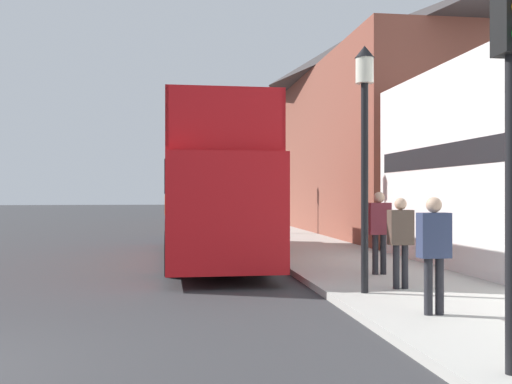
% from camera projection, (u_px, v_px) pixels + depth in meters
% --- Properties ---
extents(ground_plane, '(144.00, 144.00, 0.00)m').
position_uv_depth(ground_plane, '(106.00, 236.00, 26.78)').
color(ground_plane, '#333335').
extents(sidewalk, '(3.59, 108.00, 0.14)m').
position_uv_depth(sidewalk, '(282.00, 237.00, 24.87)').
color(sidewalk, '#ADAAA3').
rests_on(sidewalk, ground_plane).
extents(brick_terrace_rear, '(6.00, 25.94, 10.25)m').
position_uv_depth(brick_terrace_rear, '(346.00, 133.00, 32.17)').
color(brick_terrace_rear, brown).
rests_on(brick_terrace_rear, ground_plane).
extents(tour_bus, '(2.57, 10.93, 4.09)m').
position_uv_depth(tour_bus, '(208.00, 197.00, 17.23)').
color(tour_bus, red).
rests_on(tour_bus, ground_plane).
extents(parked_car_ahead_of_bus, '(2.07, 4.59, 1.57)m').
position_uv_depth(parked_car_ahead_of_bus, '(210.00, 222.00, 24.57)').
color(parked_car_ahead_of_bus, navy).
rests_on(parked_car_ahead_of_bus, ground_plane).
extents(pedestrian_nearest, '(0.45, 0.25, 1.72)m').
position_uv_depth(pedestrian_nearest, '(434.00, 244.00, 8.72)').
color(pedestrian_nearest, '#232328').
rests_on(pedestrian_nearest, sidewalk).
extents(pedestrian_second, '(0.44, 0.24, 1.69)m').
position_uv_depth(pedestrian_second, '(401.00, 234.00, 11.09)').
color(pedestrian_second, '#232328').
rests_on(pedestrian_second, sidewalk).
extents(pedestrian_third, '(0.47, 0.26, 1.80)m').
position_uv_depth(pedestrian_third, '(379.00, 225.00, 13.05)').
color(pedestrian_third, '#232328').
rests_on(pedestrian_third, sidewalk).
extents(lamp_post_nearest, '(0.35, 0.35, 4.40)m').
position_uv_depth(lamp_post_nearest, '(365.00, 121.00, 10.64)').
color(lamp_post_nearest, black).
rests_on(lamp_post_nearest, sidewalk).
extents(lamp_post_second, '(0.35, 0.35, 4.85)m').
position_uv_depth(lamp_post_second, '(278.00, 143.00, 18.73)').
color(lamp_post_second, black).
rests_on(lamp_post_second, sidewalk).
extents(lamp_post_third, '(0.35, 0.35, 4.43)m').
position_uv_depth(lamp_post_third, '(249.00, 164.00, 26.86)').
color(lamp_post_third, black).
rests_on(lamp_post_third, sidewalk).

